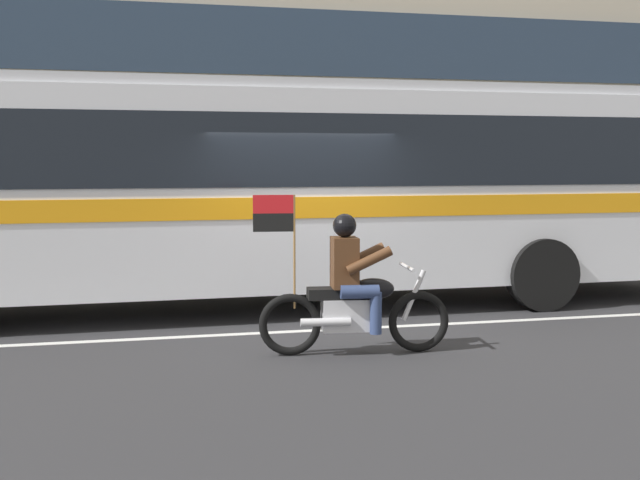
% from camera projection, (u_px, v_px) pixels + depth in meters
% --- Properties ---
extents(ground_plane, '(60.00, 60.00, 0.00)m').
position_uv_depth(ground_plane, '(302.00, 322.00, 11.16)').
color(ground_plane, '#2B2B2D').
extents(sidewalk_curb, '(28.00, 3.80, 0.15)m').
position_uv_depth(sidewalk_curb, '(245.00, 268.00, 16.09)').
color(sidewalk_curb, gray).
rests_on(sidewalk_curb, ground_plane).
extents(lane_center_stripe, '(26.60, 0.14, 0.01)m').
position_uv_depth(lane_center_stripe, '(312.00, 330.00, 10.58)').
color(lane_center_stripe, silver).
rests_on(lane_center_stripe, ground_plane).
extents(transit_bus, '(13.50, 2.83, 3.22)m').
position_uv_depth(transit_bus, '(272.00, 178.00, 12.09)').
color(transit_bus, silver).
rests_on(transit_bus, ground_plane).
extents(motorcycle_with_rider, '(2.19, 0.66, 1.78)m').
position_uv_depth(motorcycle_with_rider, '(353.00, 295.00, 9.28)').
color(motorcycle_with_rider, black).
rests_on(motorcycle_with_rider, ground_plane).
extents(fire_hydrant, '(0.22, 0.30, 0.75)m').
position_uv_depth(fire_hydrant, '(528.00, 245.00, 16.09)').
color(fire_hydrant, red).
rests_on(fire_hydrant, sidewalk_curb).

